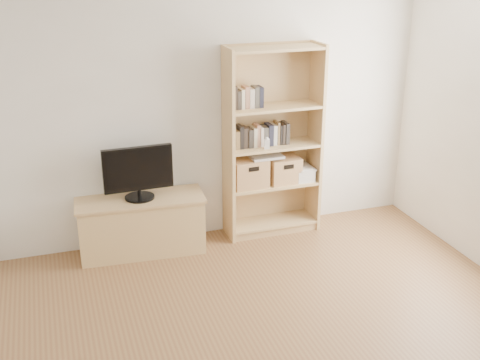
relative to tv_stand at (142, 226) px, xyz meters
name	(u,v)px	position (x,y,z in m)	size (l,w,h in m)	color
back_wall	(207,113)	(0.76, 0.23, 1.02)	(4.50, 0.02, 2.60)	silver
tv_stand	(142,226)	(0.00, 0.00, 0.00)	(1.20, 0.45, 0.55)	tan
bookshelf	(273,142)	(1.40, 0.05, 0.71)	(0.99, 0.35, 1.97)	tan
television	(138,173)	(0.00, 0.00, 0.56)	(0.67, 0.05, 0.52)	black
books_row_mid	(272,133)	(1.39, 0.07, 0.81)	(0.89, 0.17, 0.24)	beige
books_row_upper	(252,96)	(1.18, 0.07, 1.20)	(0.42, 0.15, 0.22)	beige
baby_monitor	(267,144)	(1.29, -0.06, 0.74)	(0.05, 0.03, 0.10)	white
basket_left	(249,172)	(1.13, 0.04, 0.42)	(0.35, 0.29, 0.29)	#A5714A
basket_right	(283,169)	(1.52, 0.05, 0.41)	(0.32, 0.27, 0.27)	#A5714A
laptop	(266,156)	(1.31, 0.04, 0.58)	(0.33, 0.23, 0.03)	silver
magazine_stack	(302,173)	(1.73, 0.05, 0.34)	(0.19, 0.27, 0.12)	silver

